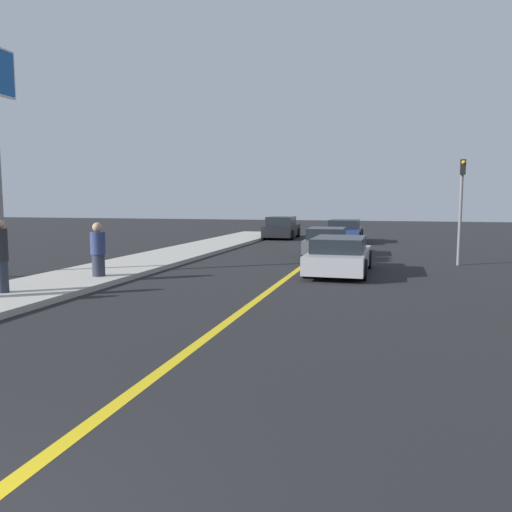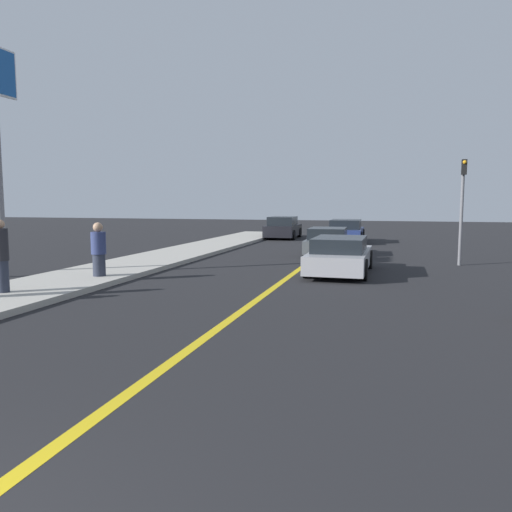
# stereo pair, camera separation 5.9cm
# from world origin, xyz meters

# --- Properties ---
(road_center_line) EXTENTS (0.20, 60.00, 0.01)m
(road_center_line) POSITION_xyz_m (0.00, 18.00, 0.00)
(road_center_line) COLOR gold
(road_center_line) RESTS_ON ground_plane
(sidewalk_left) EXTENTS (2.89, 33.61, 0.16)m
(sidewalk_left) POSITION_xyz_m (-5.91, 16.81, 0.08)
(sidewalk_left) COLOR #ADA89E
(sidewalk_left) RESTS_ON ground_plane
(car_near_right_lane) EXTENTS (1.98, 4.55, 1.21)m
(car_near_right_lane) POSITION_xyz_m (1.48, 14.90, 0.60)
(car_near_right_lane) COLOR #9E9EA3
(car_near_right_lane) RESTS_ON ground_plane
(car_ahead_center) EXTENTS (2.00, 3.93, 1.21)m
(car_ahead_center) POSITION_xyz_m (0.38, 20.47, 0.59)
(car_ahead_center) COLOR #4C5156
(car_ahead_center) RESTS_ON ground_plane
(car_far_distant) EXTENTS (2.04, 4.37, 1.32)m
(car_far_distant) POSITION_xyz_m (0.53, 27.55, 0.64)
(car_far_distant) COLOR navy
(car_far_distant) RESTS_ON ground_plane
(car_parked_left_lot) EXTENTS (2.04, 4.28, 1.39)m
(car_parked_left_lot) POSITION_xyz_m (-3.64, 29.64, 0.66)
(car_parked_left_lot) COLOR black
(car_parked_left_lot) RESTS_ON ground_plane
(pedestrian_far_standing) EXTENTS (0.33, 0.33, 1.78)m
(pedestrian_far_standing) POSITION_xyz_m (-6.07, 8.37, 1.06)
(pedestrian_far_standing) COLOR #282D3D
(pedestrian_far_standing) RESTS_ON sidewalk_left
(pedestrian_by_sign) EXTENTS (0.44, 0.44, 1.60)m
(pedestrian_by_sign) POSITION_xyz_m (-5.30, 11.35, 0.94)
(pedestrian_by_sign) COLOR #282D3D
(pedestrian_by_sign) RESTS_ON sidewalk_left
(traffic_light) EXTENTS (0.18, 0.40, 3.89)m
(traffic_light) POSITION_xyz_m (5.56, 18.09, 2.40)
(traffic_light) COLOR slate
(traffic_light) RESTS_ON ground_plane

